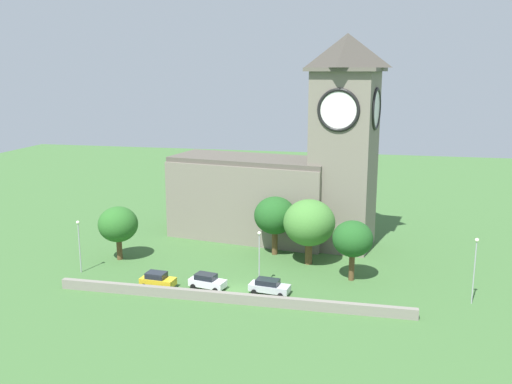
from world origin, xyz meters
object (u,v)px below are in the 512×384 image
at_px(car_yellow, 158,280).
at_px(streetlamp_west_mid, 259,250).
at_px(tree_churchyard, 353,239).
at_px(streetlamp_west_end, 79,238).
at_px(tree_riverside_west, 275,216).
at_px(tree_by_tower, 309,223).
at_px(tree_riverside_east, 118,224).
at_px(car_silver, 269,286).
at_px(streetlamp_central, 475,261).
at_px(church, 289,175).
at_px(car_white, 207,281).

height_order(car_yellow, streetlamp_west_mid, streetlamp_west_mid).
bearing_deg(tree_churchyard, streetlamp_west_end, -172.18).
bearing_deg(tree_riverside_west, tree_by_tower, -30.12).
bearing_deg(tree_by_tower, tree_riverside_east, -171.73).
distance_m(car_yellow, tree_by_tower, 21.04).
relative_size(car_yellow, tree_churchyard, 0.56).
xyz_separation_m(tree_churchyard, tree_by_tower, (-5.89, 4.77, 0.41)).
height_order(tree_by_tower, tree_riverside_east, tree_by_tower).
distance_m(car_yellow, streetlamp_west_mid, 12.62).
bearing_deg(car_silver, tree_riverside_east, 161.64).
xyz_separation_m(streetlamp_central, tree_riverside_west, (-24.45, 12.13, 0.60)).
height_order(streetlamp_west_end, tree_riverside_east, tree_riverside_east).
relative_size(church, tree_riverside_west, 3.92).
height_order(tree_churchyard, tree_riverside_east, tree_churchyard).
bearing_deg(streetlamp_west_end, tree_riverside_east, 65.62).
bearing_deg(streetlamp_west_end, tree_riverside_west, 28.45).
height_order(streetlamp_west_mid, tree_riverside_east, tree_riverside_east).
bearing_deg(streetlamp_west_end, tree_by_tower, 18.58).
xyz_separation_m(church, streetlamp_central, (23.72, -19.13, -5.09)).
xyz_separation_m(car_white, tree_riverside_west, (5.50, 14.23, 4.68)).
relative_size(car_white, tree_riverside_east, 0.62).
xyz_separation_m(streetlamp_west_mid, tree_riverside_west, (-0.38, 12.22, 1.01)).
bearing_deg(tree_by_tower, church, 113.83).
bearing_deg(streetlamp_central, church, 141.12).
relative_size(streetlamp_west_end, tree_churchyard, 0.91).
height_order(church, tree_churchyard, church).
relative_size(streetlamp_central, tree_by_tower, 0.86).
relative_size(streetlamp_west_mid, tree_by_tower, 0.78).
bearing_deg(streetlamp_west_mid, tree_riverside_west, 91.76).
xyz_separation_m(church, tree_riverside_west, (-0.73, -7.00, -4.50)).
bearing_deg(church, tree_churchyard, -55.07).
xyz_separation_m(car_white, tree_riverside_east, (-14.82, 7.54, 4.02)).
height_order(car_white, tree_by_tower, tree_by_tower).
bearing_deg(tree_riverside_west, streetlamp_west_end, -151.55).
xyz_separation_m(church, car_yellow, (-12.07, -22.20, -9.13)).
bearing_deg(car_silver, tree_churchyard, 34.75).
xyz_separation_m(car_silver, streetlamp_west_mid, (-1.56, 1.85, 3.72)).
distance_m(car_yellow, tree_churchyard, 23.97).
bearing_deg(tree_churchyard, car_silver, -145.25).
height_order(car_yellow, tree_riverside_west, tree_riverside_west).
height_order(car_yellow, car_white, car_yellow).
xyz_separation_m(car_yellow, streetlamp_central, (35.79, 3.07, 4.04)).
bearing_deg(car_yellow, car_white, 9.40).
relative_size(streetlamp_central, tree_churchyard, 1.00).
distance_m(car_silver, tree_riverside_east, 23.80).
relative_size(car_silver, tree_by_tower, 0.55).
xyz_separation_m(streetlamp_west_end, streetlamp_central, (47.37, 0.29, 0.41)).
distance_m(tree_churchyard, tree_riverside_west, 13.49).
bearing_deg(streetlamp_west_mid, car_white, -161.10).
relative_size(tree_riverside_west, tree_riverside_east, 1.12).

